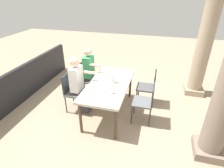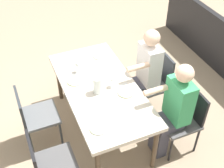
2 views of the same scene
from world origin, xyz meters
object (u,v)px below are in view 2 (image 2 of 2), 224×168
object	(u,v)px
diner_man_white	(145,72)
wine_glass_2	(78,65)
chair_west_south	(185,116)
chair_mid_north	(33,115)
plate_0	(99,128)
plate_1	(126,92)
chair_west_north	(47,163)
plate_2	(75,81)
chair_mid_south	(156,79)
diner_woman_green	(173,109)
wine_glass_1	(113,80)
water_pitcher	(98,86)
dining_table	(101,91)
plate_3	(101,55)

from	to	relation	value
diner_man_white	wine_glass_2	bearing A→B (deg)	70.28
chair_west_south	chair_mid_north	world-z (taller)	chair_mid_north
plate_0	plate_1	bearing A→B (deg)	-51.85
plate_0	chair_west_north	bearing A→B (deg)	92.08
diner_man_white	plate_2	xyz separation A→B (m)	(0.13, 0.92, 0.06)
diner_man_white	plate_1	size ratio (longest dim) A/B	6.53
chair_west_south	plate_0	world-z (taller)	chair_west_south
chair_mid_south	plate_0	size ratio (longest dim) A/B	4.52
chair_west_south	chair_mid_north	xyz separation A→B (m)	(0.73, 1.70, 0.02)
diner_woman_green	chair_west_south	bearing A→B (deg)	-90.85
wine_glass_1	water_pitcher	world-z (taller)	water_pitcher
chair_west_north	chair_mid_north	world-z (taller)	chair_mid_north
wine_glass_2	dining_table	bearing A→B (deg)	-158.28
diner_woman_green	plate_0	world-z (taller)	diner_woman_green
chair_west_north	wine_glass_2	distance (m)	1.30
plate_2	plate_3	size ratio (longest dim) A/B	0.96
chair_mid_north	plate_2	xyz separation A→B (m)	(0.13, -0.59, 0.25)
plate_0	plate_3	distance (m)	1.31
plate_2	plate_3	bearing A→B (deg)	-52.73
diner_woman_green	plate_2	xyz separation A→B (m)	(0.86, 0.92, 0.06)
diner_man_white	chair_mid_north	bearing A→B (deg)	89.89
dining_table	water_pitcher	world-z (taller)	water_pitcher
diner_woman_green	plate_1	xyz separation A→B (m)	(0.41, 0.41, 0.06)
water_pitcher	plate_3	bearing A→B (deg)	-24.19
wine_glass_1	plate_3	distance (m)	0.67
plate_0	wine_glass_2	xyz separation A→B (m)	(1.00, -0.10, 0.11)
diner_woman_green	plate_0	size ratio (longest dim) A/B	6.53
wine_glass_1	chair_mid_south	bearing A→B (deg)	-78.22
dining_table	wine_glass_2	bearing A→B (deg)	21.72
plate_1	water_pitcher	bearing A→B (deg)	64.22
dining_table	chair_west_north	xyz separation A→B (m)	(-0.63, 0.85, -0.19)
plate_2	water_pitcher	world-z (taller)	water_pitcher
dining_table	diner_man_white	xyz separation A→B (m)	(0.10, -0.67, 0.02)
chair_mid_south	plate_2	distance (m)	1.15
chair_west_south	diner_man_white	world-z (taller)	diner_man_white
chair_mid_north	chair_west_south	bearing A→B (deg)	-113.26
chair_west_south	plate_0	size ratio (longest dim) A/B	4.30
chair_mid_north	diner_man_white	size ratio (longest dim) A/B	0.65
diner_man_white	plate_1	distance (m)	0.53
dining_table	chair_west_south	size ratio (longest dim) A/B	2.04
chair_west_north	diner_woman_green	world-z (taller)	diner_woman_green
chair_mid_south	water_pitcher	bearing A→B (deg)	100.54
chair_mid_north	chair_mid_south	distance (m)	1.71
plate_1	dining_table	bearing A→B (deg)	48.35
chair_west_south	plate_3	bearing A→B (deg)	26.25
plate_1	plate_3	world-z (taller)	same
diner_woman_green	water_pitcher	bearing A→B (deg)	52.19
plate_1	water_pitcher	world-z (taller)	water_pitcher
diner_woman_green	wine_glass_1	size ratio (longest dim) A/B	8.80
diner_man_white	plate_2	distance (m)	0.93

